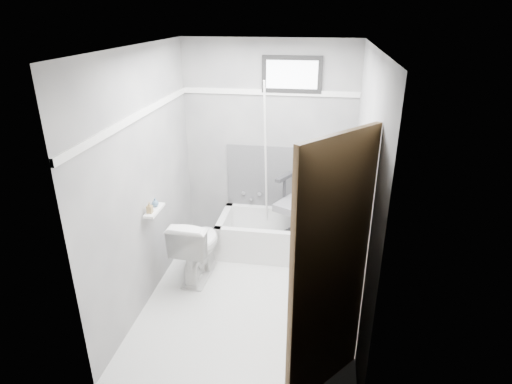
% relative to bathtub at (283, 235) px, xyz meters
% --- Properties ---
extents(floor, '(2.60, 2.60, 0.00)m').
position_rel_bathtub_xyz_m(floor, '(-0.23, -0.93, -0.21)').
color(floor, white).
rests_on(floor, ground).
extents(ceiling, '(2.60, 2.60, 0.00)m').
position_rel_bathtub_xyz_m(ceiling, '(-0.23, -0.93, 2.19)').
color(ceiling, silver).
rests_on(ceiling, floor).
extents(wall_back, '(2.00, 0.02, 2.40)m').
position_rel_bathtub_xyz_m(wall_back, '(-0.23, 0.37, 0.99)').
color(wall_back, slate).
rests_on(wall_back, floor).
extents(wall_front, '(2.00, 0.02, 2.40)m').
position_rel_bathtub_xyz_m(wall_front, '(-0.23, -2.23, 0.99)').
color(wall_front, slate).
rests_on(wall_front, floor).
extents(wall_left, '(0.02, 2.60, 2.40)m').
position_rel_bathtub_xyz_m(wall_left, '(-1.23, -0.93, 0.99)').
color(wall_left, slate).
rests_on(wall_left, floor).
extents(wall_right, '(0.02, 2.60, 2.40)m').
position_rel_bathtub_xyz_m(wall_right, '(0.77, -0.93, 0.99)').
color(wall_right, slate).
rests_on(wall_right, floor).
extents(bathtub, '(1.50, 0.70, 0.42)m').
position_rel_bathtub_xyz_m(bathtub, '(0.00, 0.00, 0.00)').
color(bathtub, silver).
rests_on(bathtub, floor).
extents(office_chair, '(0.89, 0.89, 1.14)m').
position_rel_bathtub_xyz_m(office_chair, '(0.24, 0.02, 0.48)').
color(office_chair, '#5B5A5F').
rests_on(office_chair, bathtub).
extents(toilet, '(0.44, 0.75, 0.71)m').
position_rel_bathtub_xyz_m(toilet, '(-0.85, -0.65, 0.15)').
color(toilet, white).
rests_on(toilet, floor).
extents(door, '(0.78, 0.78, 2.00)m').
position_rel_bathtub_xyz_m(door, '(0.75, -2.21, 0.79)').
color(door, brown).
rests_on(door, floor).
extents(window, '(0.66, 0.04, 0.40)m').
position_rel_bathtub_xyz_m(window, '(0.02, 0.36, 1.81)').
color(window, black).
rests_on(window, wall_back).
extents(backerboard, '(1.50, 0.02, 0.78)m').
position_rel_bathtub_xyz_m(backerboard, '(0.02, 0.36, 0.59)').
color(backerboard, '#4C4C4F').
rests_on(backerboard, wall_back).
extents(trim_back, '(2.00, 0.02, 0.06)m').
position_rel_bathtub_xyz_m(trim_back, '(-0.23, 0.36, 1.61)').
color(trim_back, white).
rests_on(trim_back, wall_back).
extents(trim_left, '(0.02, 2.60, 0.06)m').
position_rel_bathtub_xyz_m(trim_left, '(-1.22, -0.93, 1.61)').
color(trim_left, white).
rests_on(trim_left, wall_left).
extents(pole, '(0.02, 0.38, 1.92)m').
position_rel_bathtub_xyz_m(pole, '(-0.23, 0.13, 0.84)').
color(pole, silver).
rests_on(pole, bathtub).
extents(shelf, '(0.10, 0.32, 0.02)m').
position_rel_bathtub_xyz_m(shelf, '(-1.16, -0.94, 0.69)').
color(shelf, white).
rests_on(shelf, wall_left).
extents(soap_bottle_a, '(0.05, 0.05, 0.11)m').
position_rel_bathtub_xyz_m(soap_bottle_a, '(-1.17, -1.02, 0.76)').
color(soap_bottle_a, '#977C4B').
rests_on(soap_bottle_a, shelf).
extents(soap_bottle_b, '(0.09, 0.09, 0.09)m').
position_rel_bathtub_xyz_m(soap_bottle_b, '(-1.17, -0.88, 0.75)').
color(soap_bottle_b, slate).
rests_on(soap_bottle_b, shelf).
extents(faucet, '(0.26, 0.10, 0.16)m').
position_rel_bathtub_xyz_m(faucet, '(-0.43, 0.34, 0.34)').
color(faucet, silver).
rests_on(faucet, wall_back).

